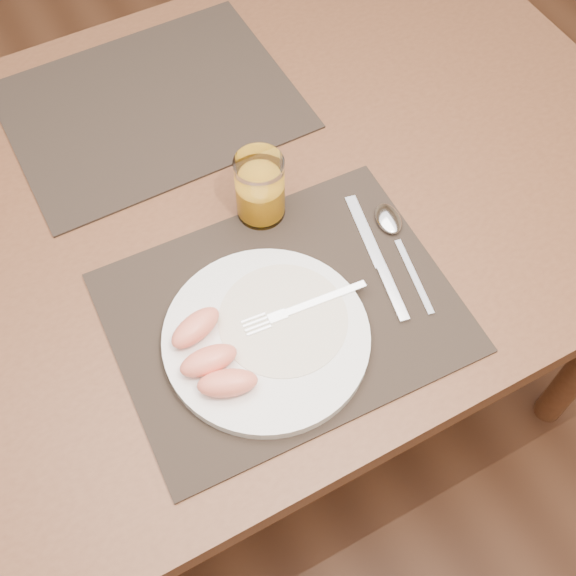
% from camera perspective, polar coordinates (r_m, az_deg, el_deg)
% --- Properties ---
extents(ground, '(5.00, 5.00, 0.00)m').
position_cam_1_polar(ground, '(1.73, -3.77, -8.61)').
color(ground, '#54301D').
rests_on(ground, ground).
extents(table, '(1.40, 0.90, 0.75)m').
position_cam_1_polar(table, '(1.15, -5.64, 4.38)').
color(table, brown).
rests_on(table, ground).
extents(placemat_near, '(0.46, 0.37, 0.00)m').
position_cam_1_polar(placemat_near, '(0.97, -0.37, -1.92)').
color(placemat_near, '#2C231C').
rests_on(placemat_near, table).
extents(placemat_far, '(0.45, 0.35, 0.00)m').
position_cam_1_polar(placemat_far, '(1.22, -10.77, 13.95)').
color(placemat_far, '#2C231C').
rests_on(placemat_far, table).
extents(plate, '(0.27, 0.27, 0.02)m').
position_cam_1_polar(plate, '(0.94, -1.72, -3.95)').
color(plate, white).
rests_on(plate, placemat_near).
extents(plate_dressing, '(0.17, 0.17, 0.00)m').
position_cam_1_polar(plate_dressing, '(0.94, -0.40, -2.47)').
color(plate_dressing, white).
rests_on(plate_dressing, plate).
extents(fork, '(0.18, 0.03, 0.00)m').
position_cam_1_polar(fork, '(0.95, 0.51, -1.76)').
color(fork, silver).
rests_on(fork, plate).
extents(knife, '(0.06, 0.22, 0.01)m').
position_cam_1_polar(knife, '(1.01, 7.34, 1.68)').
color(knife, silver).
rests_on(knife, placemat_near).
extents(spoon, '(0.06, 0.19, 0.01)m').
position_cam_1_polar(spoon, '(1.05, 8.21, 4.79)').
color(spoon, silver).
rests_on(spoon, placemat_near).
extents(juice_glass, '(0.07, 0.07, 0.11)m').
position_cam_1_polar(juice_glass, '(1.02, -2.22, 7.71)').
color(juice_glass, white).
rests_on(juice_glass, placemat_near).
extents(grapefruit_wedges, '(0.09, 0.15, 0.03)m').
position_cam_1_polar(grapefruit_wedges, '(0.91, -6.16, -5.41)').
color(grapefruit_wedges, '#F78365').
rests_on(grapefruit_wedges, plate).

